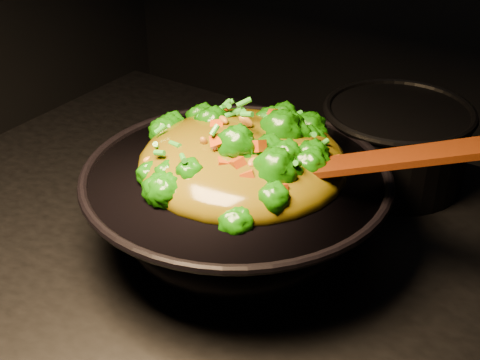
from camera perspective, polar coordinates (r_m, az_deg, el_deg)
The scene contains 4 objects.
wok at distance 0.99m, azimuth -0.32°, elevation -2.52°, with size 0.44×0.44×0.12m, color black, non-canonical shape.
stir_fry at distance 0.95m, azimuth 0.23°, elevation 3.91°, with size 0.31×0.31×0.11m, color #155C06, non-canonical shape.
spatula at distance 0.89m, azimuth 10.76°, elevation 1.53°, with size 0.34×0.05×0.01m, color #341404.
back_pot at distance 1.18m, azimuth 13.09°, elevation 3.02°, with size 0.24×0.24×0.14m, color black.
Camera 1 is at (0.45, -0.67, 1.52)m, focal length 50.00 mm.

